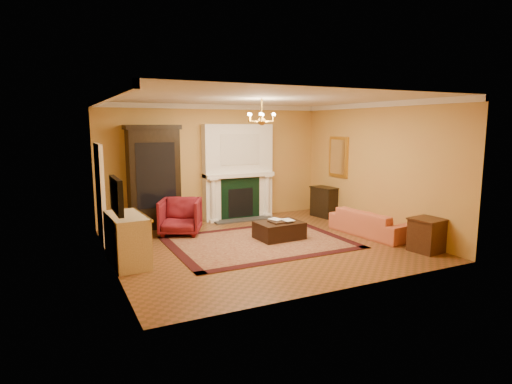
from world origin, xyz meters
TOP-DOWN VIEW (x-y plane):
  - floor at (0.00, 0.00)m, footprint 6.00×5.50m
  - ceiling at (0.00, 0.00)m, footprint 6.00×5.50m
  - wall_back at (0.00, 2.76)m, footprint 6.00×0.02m
  - wall_front at (0.00, -2.76)m, footprint 6.00×0.02m
  - wall_left at (-3.01, 0.00)m, footprint 0.02×5.50m
  - wall_right at (3.01, 0.00)m, footprint 0.02×5.50m
  - fireplace at (0.60, 2.57)m, footprint 1.90×0.70m
  - crown_molding at (0.00, 0.96)m, footprint 6.00×5.50m
  - doorway at (-2.95, 1.70)m, footprint 0.08×1.05m
  - tv_panel at (-2.95, -0.60)m, footprint 0.09×0.95m
  - gilt_mirror at (2.97, 1.40)m, footprint 0.06×0.76m
  - chandelier at (-0.00, 0.00)m, footprint 0.63×0.55m
  - oriental_rug at (0.02, 0.16)m, footprint 3.71×2.79m
  - china_cabinet at (-1.65, 2.49)m, footprint 1.19×0.54m
  - wingback_armchair at (-1.28, 1.57)m, footprint 1.16×1.13m
  - pedestal_table at (-2.66, 1.22)m, footprint 0.41×0.41m
  - commode at (-2.73, -0.07)m, footprint 0.64×1.24m
  - coral_sofa at (2.58, -0.39)m, footprint 0.79×2.01m
  - end_table at (2.72, -1.87)m, footprint 0.62×0.62m
  - console_table at (2.78, 1.72)m, footprint 0.51×0.76m
  - leather_ottoman at (0.55, 0.23)m, footprint 1.02×0.76m
  - ottoman_tray at (0.56, 0.21)m, footprint 0.48×0.39m
  - book_a at (0.41, 0.27)m, footprint 0.22×0.10m
  - book_b at (0.60, 0.14)m, footprint 0.22×0.03m
  - topiary_left at (-0.11, 2.53)m, footprint 0.15×0.15m
  - topiary_right at (1.30, 2.53)m, footprint 0.15×0.15m

SIDE VIEW (x-z plane):
  - floor at x=0.00m, z-range -0.02..0.00m
  - oriental_rug at x=0.02m, z-range 0.00..0.01m
  - leather_ottoman at x=0.55m, z-range 0.02..0.38m
  - end_table at x=2.72m, z-range 0.00..0.64m
  - coral_sofa at x=2.58m, z-range 0.00..0.77m
  - console_table at x=2.78m, z-range 0.00..0.79m
  - ottoman_tray at x=0.56m, z-range 0.38..0.41m
  - pedestal_table at x=-2.66m, z-range 0.06..0.79m
  - commode at x=-2.73m, z-range 0.00..0.90m
  - wingback_armchair at x=-1.28m, z-range 0.00..0.91m
  - book_a at x=0.41m, z-range 0.41..0.71m
  - book_b at x=0.60m, z-range 0.41..0.71m
  - doorway at x=-2.95m, z-range 0.00..2.10m
  - china_cabinet at x=-1.65m, z-range 0.00..2.38m
  - fireplace at x=0.60m, z-range -0.06..2.44m
  - tv_panel at x=-2.95m, z-range 1.06..1.64m
  - topiary_left at x=-0.11m, z-range 1.25..1.65m
  - topiary_right at x=1.30m, z-range 1.25..1.65m
  - wall_back at x=0.00m, z-range 0.00..3.00m
  - wall_front at x=0.00m, z-range 0.00..3.00m
  - wall_left at x=-3.01m, z-range 0.00..3.00m
  - wall_right at x=3.01m, z-range 0.00..3.00m
  - gilt_mirror at x=2.97m, z-range 1.12..2.17m
  - chandelier at x=0.00m, z-range 2.34..2.87m
  - crown_molding at x=0.00m, z-range 2.88..3.00m
  - ceiling at x=0.00m, z-range 3.00..3.02m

